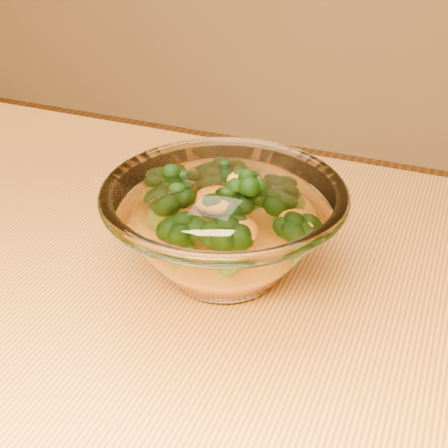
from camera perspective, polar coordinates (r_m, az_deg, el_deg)
name	(u,v)px	position (r m, az deg, el deg)	size (l,w,h in m)	color
table	(121,396)	(0.64, -9.38, -15.27)	(1.20, 0.80, 0.75)	#C6853B
glass_bowl	(224,228)	(0.59, 0.00, -0.41)	(0.23, 0.23, 0.10)	white
cheese_sauce	(224,247)	(0.60, 0.00, -2.13)	(0.13, 0.13, 0.04)	orange
broccoli_heap	(222,209)	(0.59, -0.22, 1.41)	(0.17, 0.15, 0.07)	black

